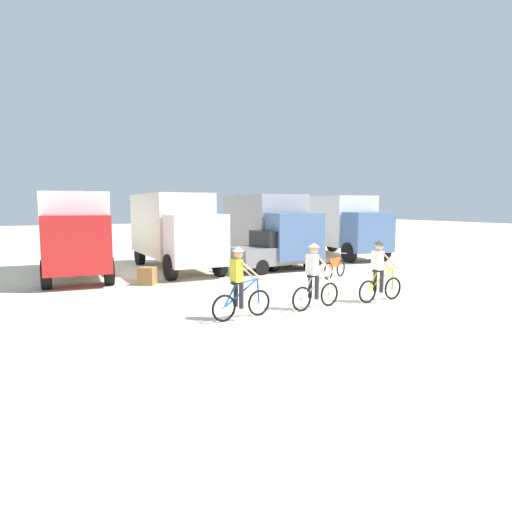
{
  "coord_description": "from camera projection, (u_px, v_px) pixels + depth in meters",
  "views": [
    {
      "loc": [
        -6.82,
        -9.83,
        2.83
      ],
      "look_at": [
        -0.04,
        3.53,
        1.1
      ],
      "focal_mm": 30.67,
      "sensor_mm": 36.0,
      "label": 1
    }
  ],
  "objects": [
    {
      "name": "cyclist_near_camera",
      "position": [
        379.0,
        273.0,
        12.89
      ],
      "size": [
        1.73,
        0.52,
        1.82
      ],
      "color": "black",
      "rests_on": "ground"
    },
    {
      "name": "box_truck_grey_hauler",
      "position": [
        267.0,
        225.0,
        21.65
      ],
      "size": [
        2.75,
        6.87,
        3.35
      ],
      "color": "#9E9EA3",
      "rests_on": "ground"
    },
    {
      "name": "cyclist_cowboy_hat",
      "position": [
        315.0,
        279.0,
        11.94
      ],
      "size": [
        1.72,
        0.54,
        1.82
      ],
      "color": "black",
      "rests_on": "ground"
    },
    {
      "name": "box_truck_cream_rv",
      "position": [
        174.0,
        227.0,
        19.33
      ],
      "size": [
        2.49,
        6.79,
        3.35
      ],
      "color": "beige",
      "rests_on": "ground"
    },
    {
      "name": "bicycle_spare",
      "position": [
        335.0,
        268.0,
        17.14
      ],
      "size": [
        1.58,
        0.85,
        0.97
      ],
      "color": "black",
      "rests_on": "ground"
    },
    {
      "name": "box_truck_avon_van",
      "position": [
        75.0,
        229.0,
        17.61
      ],
      "size": [
        2.8,
        6.89,
        3.35
      ],
      "color": "white",
      "rests_on": "ground"
    },
    {
      "name": "cyclist_orange_shirt",
      "position": [
        240.0,
        286.0,
        10.88
      ],
      "size": [
        1.72,
        0.53,
        1.82
      ],
      "color": "black",
      "rests_on": "ground"
    },
    {
      "name": "supply_crate",
      "position": [
        147.0,
        276.0,
        15.72
      ],
      "size": [
        0.78,
        0.78,
        0.63
      ],
      "primitive_type": "cube",
      "rotation": [
        0.0,
        0.0,
        0.98
      ],
      "color": "olive",
      "rests_on": "ground"
    },
    {
      "name": "sedan_parked",
      "position": [
        277.0,
        250.0,
        19.19
      ],
      "size": [
        4.36,
        2.2,
        1.76
      ],
      "color": "slate",
      "rests_on": "ground"
    },
    {
      "name": "box_truck_white_box",
      "position": [
        338.0,
        223.0,
        24.55
      ],
      "size": [
        3.01,
        6.95,
        3.35
      ],
      "color": "white",
      "rests_on": "ground"
    },
    {
      "name": "ground_plane",
      "position": [
        315.0,
        308.0,
        12.1
      ],
      "size": [
        120.0,
        120.0,
        0.0
      ],
      "primitive_type": "plane",
      "color": "beige"
    }
  ]
}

